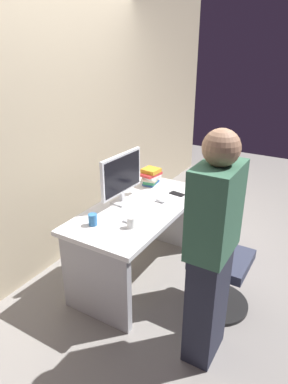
# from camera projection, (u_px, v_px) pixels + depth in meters

# --- Properties ---
(ground_plane) EXTENTS (9.00, 9.00, 0.00)m
(ground_plane) POSITION_uv_depth(u_px,v_px,m) (140.00, 273.00, 3.34)
(ground_plane) COLOR gray
(wall_back) EXTENTS (6.40, 0.10, 3.00)m
(wall_back) POSITION_uv_depth(u_px,v_px,m) (56.00, 109.00, 3.15)
(wall_back) COLOR tan
(wall_back) RESTS_ON ground
(desk) EXTENTS (1.45, 0.72, 0.73)m
(desk) POSITION_uv_depth(u_px,v_px,m) (139.00, 228.00, 3.14)
(desk) COLOR white
(desk) RESTS_ON ground
(office_chair) EXTENTS (0.52, 0.52, 0.94)m
(office_chair) POSITION_uv_depth(u_px,v_px,m) (215.00, 261.00, 2.80)
(office_chair) COLOR black
(office_chair) RESTS_ON ground
(person_at_desk) EXTENTS (0.40, 0.24, 1.64)m
(person_at_desk) POSITION_uv_depth(u_px,v_px,m) (212.00, 252.00, 2.18)
(person_at_desk) COLOR #262838
(person_at_desk) RESTS_ON ground
(monitor) EXTENTS (0.54, 0.15, 0.46)m
(monitor) POSITION_uv_depth(u_px,v_px,m) (122.00, 176.00, 3.03)
(monitor) COLOR silver
(monitor) RESTS_ON desk
(keyboard) EXTENTS (0.43, 0.14, 0.02)m
(keyboard) POSITION_uv_depth(u_px,v_px,m) (143.00, 213.00, 2.91)
(keyboard) COLOR white
(keyboard) RESTS_ON desk
(mouse) EXTENTS (0.06, 0.10, 0.03)m
(mouse) POSITION_uv_depth(u_px,v_px,m) (161.00, 200.00, 3.12)
(mouse) COLOR white
(mouse) RESTS_ON desk
(cup_near_keyboard) EXTENTS (0.07, 0.07, 0.09)m
(cup_near_keyboard) POSITION_uv_depth(u_px,v_px,m) (131.00, 222.00, 2.68)
(cup_near_keyboard) COLOR white
(cup_near_keyboard) RESTS_ON desk
(cup_by_monitor) EXTENTS (0.07, 0.07, 0.09)m
(cup_by_monitor) POSITION_uv_depth(u_px,v_px,m) (93.00, 220.00, 2.72)
(cup_by_monitor) COLOR #3372B2
(cup_by_monitor) RESTS_ON desk
(book_stack) EXTENTS (0.23, 0.18, 0.17)m
(book_stack) POSITION_uv_depth(u_px,v_px,m) (151.00, 176.00, 3.48)
(book_stack) COLOR #3359A5
(book_stack) RESTS_ON desk
(cell_phone) EXTENTS (0.09, 0.15, 0.01)m
(cell_phone) POSITION_uv_depth(u_px,v_px,m) (177.00, 194.00, 3.29)
(cell_phone) COLOR black
(cell_phone) RESTS_ON desk
(handbag) EXTENTS (0.34, 0.14, 0.38)m
(handbag) POSITION_uv_depth(u_px,v_px,m) (226.00, 242.00, 3.61)
(handbag) COLOR #4C3356
(handbag) RESTS_ON ground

